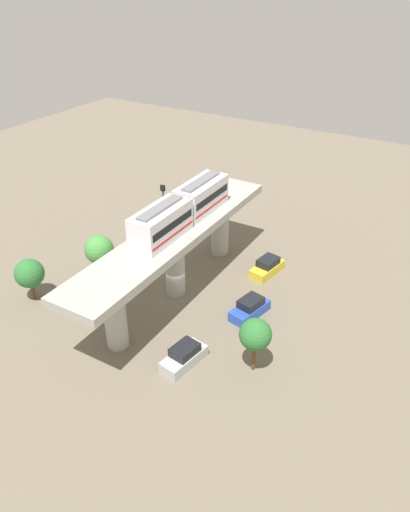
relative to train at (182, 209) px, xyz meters
name	(u,v)px	position (x,y,z in m)	size (l,w,h in m)	color
ground_plane	(176,292)	(0.00, -1.52, -8.64)	(120.00, 120.00, 0.00)	#706654
viaduct	(174,246)	(0.00, -1.52, -3.25)	(5.20, 28.00, 7.11)	#A8A59E
train	(182,209)	(0.00, 0.00, 0.00)	(2.64, 13.55, 3.24)	silver
parked_car_blue	(250,308)	(8.00, -1.03, -7.90)	(2.68, 4.49, 1.76)	#284CB7
parked_car_silver	(184,356)	(6.18, -9.64, -7.90)	(2.45, 4.43, 1.76)	#B2B5BA
parked_car_yellow	(267,267)	(6.43, 6.40, -7.90)	(2.49, 4.44, 1.76)	yellow
tree_near_viaduct	(255,335)	(11.38, -7.29, -5.06)	(2.62, 2.62, 4.94)	brown
tree_mid_lot	(29,274)	(-11.55, -9.46, -5.74)	(2.86, 2.86, 4.35)	brown
tree_far_corner	(99,250)	(-8.03, -3.34, -5.13)	(2.99, 2.99, 5.04)	brown
signal_post	(164,224)	(-3.40, 1.75, -3.27)	(0.44, 0.28, 9.71)	#4C4C51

